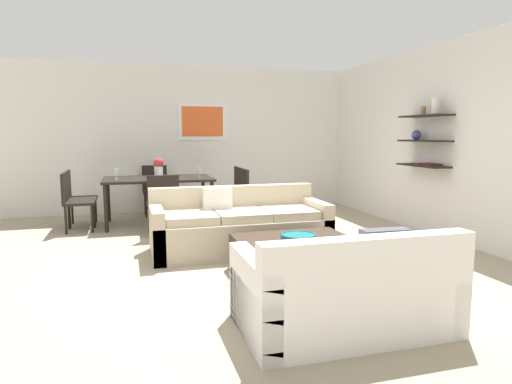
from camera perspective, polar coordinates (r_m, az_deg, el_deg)
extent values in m
plane|color=tan|center=(5.31, -2.49, -8.45)|extent=(18.00, 18.00, 0.00)
cube|color=silver|center=(8.62, -6.13, 6.74)|extent=(8.40, 0.06, 2.70)
cube|color=white|center=(8.56, -6.84, 8.90)|extent=(0.91, 0.02, 0.69)
cube|color=#E55926|center=(8.55, -6.82, 8.91)|extent=(0.77, 0.01, 0.55)
cube|color=silver|center=(6.98, 21.27, 6.11)|extent=(0.06, 8.20, 2.70)
cube|color=black|center=(6.81, 20.76, 9.06)|extent=(0.28, 0.90, 0.02)
cube|color=black|center=(6.80, 20.62, 6.12)|extent=(0.28, 0.90, 0.02)
cube|color=black|center=(6.82, 20.48, 3.18)|extent=(0.28, 0.90, 0.02)
cylinder|color=silver|center=(6.65, 21.85, 10.11)|extent=(0.10, 0.10, 0.22)
sphere|color=#4C518C|center=(6.95, 19.76, 6.85)|extent=(0.14, 0.14, 0.14)
cylinder|color=olive|center=(6.85, 20.53, 9.66)|extent=(0.07, 0.07, 0.12)
cube|color=#4C1E19|center=(6.70, 21.26, 3.30)|extent=(0.20, 0.28, 0.03)
cube|color=beige|center=(5.56, -2.08, -5.46)|extent=(2.14, 0.90, 0.42)
cube|color=beige|center=(5.84, -2.98, -0.95)|extent=(2.14, 0.16, 0.36)
cube|color=beige|center=(5.40, -12.51, -5.06)|extent=(0.14, 0.90, 0.60)
cube|color=beige|center=(5.86, 7.49, -3.95)|extent=(0.14, 0.90, 0.60)
cube|color=beige|center=(5.36, -8.47, -3.20)|extent=(0.60, 0.70, 0.10)
cube|color=beige|center=(5.47, -1.99, -2.90)|extent=(0.60, 0.70, 0.10)
cube|color=beige|center=(5.65, 4.14, -2.58)|extent=(0.60, 0.70, 0.10)
cube|color=white|center=(5.62, -4.94, -1.30)|extent=(0.36, 0.13, 0.36)
cube|color=white|center=(3.52, 10.96, -13.35)|extent=(1.54, 0.90, 0.42)
cube|color=white|center=(3.09, 14.27, -8.80)|extent=(1.54, 0.16, 0.36)
cube|color=white|center=(3.85, 20.46, -10.47)|extent=(0.14, 0.90, 0.60)
cube|color=white|center=(3.25, -0.36, -13.33)|extent=(0.14, 0.90, 0.60)
cube|color=white|center=(3.62, 15.26, -8.56)|extent=(0.61, 0.70, 0.10)
cube|color=white|center=(3.35, 5.88, -9.66)|extent=(0.61, 0.70, 0.10)
cube|color=#4C4C56|center=(3.36, 16.07, -7.58)|extent=(0.37, 0.14, 0.36)
cube|color=#38281E|center=(4.63, 5.18, -8.40)|extent=(1.19, 1.00, 0.38)
cylinder|color=#19666B|center=(4.51, 5.39, -5.88)|extent=(0.35, 0.35, 0.07)
torus|color=#19666B|center=(4.50, 5.40, -5.44)|extent=(0.36, 0.36, 0.02)
cube|color=black|center=(7.33, -12.36, 1.63)|extent=(1.70, 0.98, 0.04)
cylinder|color=black|center=(6.95, -18.57, -2.03)|extent=(0.06, 0.06, 0.71)
cylinder|color=black|center=(7.05, -5.61, -1.54)|extent=(0.06, 0.06, 0.71)
cylinder|color=black|center=(7.80, -18.31, -1.01)|extent=(0.06, 0.06, 0.71)
cylinder|color=black|center=(7.89, -6.74, -0.59)|extent=(0.06, 0.06, 0.71)
cube|color=black|center=(7.75, -3.73, -0.14)|extent=(0.44, 0.44, 0.04)
cube|color=black|center=(7.76, -2.30, 1.63)|extent=(0.04, 0.44, 0.43)
cylinder|color=black|center=(7.92, -5.26, -1.64)|extent=(0.04, 0.04, 0.41)
cylinder|color=black|center=(7.57, -4.75, -2.05)|extent=(0.04, 0.04, 0.41)
cylinder|color=black|center=(7.99, -2.73, -1.53)|extent=(0.04, 0.04, 0.41)
cylinder|color=black|center=(7.65, -2.11, -1.94)|extent=(0.04, 0.04, 0.41)
cube|color=black|center=(8.17, -12.68, 0.09)|extent=(0.44, 0.44, 0.04)
cube|color=black|center=(8.34, -12.81, 1.86)|extent=(0.44, 0.04, 0.43)
cylinder|color=black|center=(8.02, -13.84, -1.71)|extent=(0.04, 0.04, 0.41)
cylinder|color=black|center=(8.04, -11.27, -1.62)|extent=(0.04, 0.04, 0.41)
cylinder|color=black|center=(8.37, -13.94, -1.33)|extent=(0.04, 0.04, 0.41)
cylinder|color=black|center=(8.39, -11.48, -1.24)|extent=(0.04, 0.04, 0.41)
cube|color=black|center=(7.61, -21.25, -0.78)|extent=(0.44, 0.44, 0.04)
cube|color=black|center=(7.60, -22.84, 0.92)|extent=(0.04, 0.44, 0.43)
cylinder|color=black|center=(7.45, -19.91, -2.64)|extent=(0.04, 0.04, 0.41)
cylinder|color=black|center=(7.80, -19.74, -2.19)|extent=(0.04, 0.04, 0.41)
cylinder|color=black|center=(7.48, -22.66, -2.72)|extent=(0.04, 0.04, 0.41)
cylinder|color=black|center=(7.84, -22.37, -2.27)|extent=(0.04, 0.04, 0.41)
cube|color=black|center=(6.57, -11.82, -1.66)|extent=(0.44, 0.44, 0.04)
cube|color=black|center=(6.34, -11.74, 0.16)|extent=(0.44, 0.04, 0.43)
cylinder|color=black|center=(6.80, -10.37, -3.24)|extent=(0.04, 0.04, 0.41)
cylinder|color=black|center=(6.77, -13.41, -3.37)|extent=(0.04, 0.04, 0.41)
cylinder|color=black|center=(6.45, -10.05, -3.82)|extent=(0.04, 0.04, 0.41)
cylinder|color=black|center=(6.42, -13.25, -3.95)|extent=(0.04, 0.04, 0.41)
cube|color=black|center=(7.17, -21.56, -1.27)|extent=(0.44, 0.44, 0.04)
cube|color=black|center=(7.16, -23.24, 0.54)|extent=(0.04, 0.44, 0.43)
cylinder|color=black|center=(7.01, -20.15, -3.25)|extent=(0.04, 0.04, 0.41)
cylinder|color=black|center=(7.37, -19.95, -2.75)|extent=(0.04, 0.04, 0.41)
cylinder|color=black|center=(7.05, -23.07, -3.34)|extent=(0.04, 0.04, 0.41)
cylinder|color=black|center=(7.40, -22.74, -2.83)|extent=(0.04, 0.04, 0.41)
cube|color=black|center=(7.32, -2.99, -0.58)|extent=(0.44, 0.44, 0.04)
cube|color=black|center=(7.34, -1.48, 1.29)|extent=(0.04, 0.44, 0.43)
cylinder|color=black|center=(7.49, -4.63, -2.16)|extent=(0.04, 0.04, 0.41)
cylinder|color=black|center=(7.14, -4.06, -2.62)|extent=(0.04, 0.04, 0.41)
cylinder|color=black|center=(7.57, -1.95, -2.04)|extent=(0.04, 0.04, 0.41)
cylinder|color=black|center=(7.22, -1.26, -2.49)|extent=(0.04, 0.04, 0.41)
cylinder|color=silver|center=(6.90, -12.13, 1.47)|extent=(0.06, 0.06, 0.01)
cylinder|color=silver|center=(6.90, -12.14, 1.83)|extent=(0.01, 0.01, 0.08)
cylinder|color=silver|center=(6.89, -12.16, 2.55)|extent=(0.06, 0.06, 0.09)
cylinder|color=silver|center=(7.28, -7.23, 1.88)|extent=(0.06, 0.06, 0.01)
cylinder|color=silver|center=(7.28, -7.24, 2.19)|extent=(0.01, 0.01, 0.07)
cylinder|color=silver|center=(7.27, -7.25, 2.80)|extent=(0.06, 0.06, 0.08)
cylinder|color=silver|center=(7.76, -12.58, 2.11)|extent=(0.06, 0.06, 0.01)
cylinder|color=silver|center=(7.76, -12.58, 2.39)|extent=(0.01, 0.01, 0.07)
cylinder|color=silver|center=(7.75, -12.60, 2.99)|extent=(0.07, 0.07, 0.09)
cylinder|color=silver|center=(7.20, -17.43, 1.54)|extent=(0.06, 0.06, 0.01)
cylinder|color=silver|center=(7.19, -17.44, 1.80)|extent=(0.01, 0.01, 0.06)
cylinder|color=silver|center=(7.19, -17.46, 2.35)|extent=(0.06, 0.06, 0.08)
cylinder|color=silver|center=(7.44, -17.39, 1.72)|extent=(0.06, 0.06, 0.01)
cylinder|color=silver|center=(7.44, -17.40, 2.06)|extent=(0.01, 0.01, 0.08)
cylinder|color=silver|center=(7.43, -17.43, 2.66)|extent=(0.07, 0.07, 0.07)
cylinder|color=silver|center=(7.32, -12.29, 2.49)|extent=(0.14, 0.14, 0.18)
sphere|color=red|center=(7.31, -12.32, 3.66)|extent=(0.16, 0.16, 0.16)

